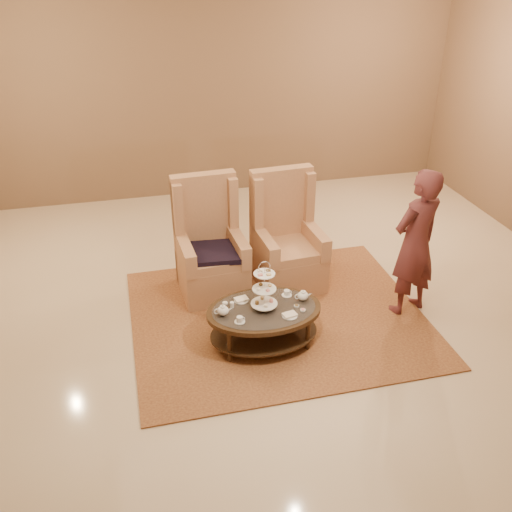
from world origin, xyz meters
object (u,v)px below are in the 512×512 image
object	(u,v)px
armchair_right	(286,247)
tea_table	(264,315)
person	(415,244)
armchair_left	(210,254)

from	to	relation	value
armchair_right	tea_table	bearing A→B (deg)	-120.02
armchair_right	person	xyz separation A→B (m)	(1.16, -0.95, 0.38)
tea_table	armchair_right	world-z (taller)	armchair_right
tea_table	armchair_right	size ratio (longest dim) A/B	0.85
tea_table	armchair_right	distance (m)	1.31
tea_table	armchair_left	xyz separation A→B (m)	(-0.35, 1.21, 0.11)
armchair_left	tea_table	bearing A→B (deg)	-77.30
armchair_left	armchair_right	size ratio (longest dim) A/B	1.00
armchair_right	armchair_left	bearing A→B (deg)	173.94
tea_table	person	xyz separation A→B (m)	(1.74, 0.23, 0.49)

